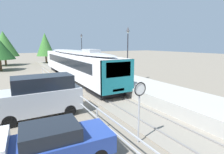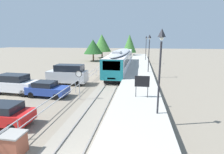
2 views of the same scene
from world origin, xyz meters
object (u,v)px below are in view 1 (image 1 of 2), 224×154
platform_lamp_mid_platform (128,42)px  speed_limit_sign (140,97)px  commuter_train (75,62)px  parked_van_silver (40,96)px  platform_lamp_far_end (82,43)px  parked_hatchback_blue (56,143)px

platform_lamp_mid_platform → speed_limit_sign: 12.90m
commuter_train → speed_limit_sign: (-2.18, -15.53, -0.03)m
commuter_train → platform_lamp_mid_platform: (4.56, -4.82, 2.47)m
speed_limit_sign → parked_van_silver: speed_limit_sign is taller
parked_van_silver → platform_lamp_mid_platform: bearing=28.1°
commuter_train → platform_lamp_far_end: size_ratio=3.89×
speed_limit_sign → parked_van_silver: size_ratio=0.57×
commuter_train → parked_hatchback_blue: commuter_train is taller
commuter_train → speed_limit_sign: 15.68m
parked_van_silver → speed_limit_sign: bearing=-57.9°
platform_lamp_mid_platform → speed_limit_sign: size_ratio=1.91×
commuter_train → speed_limit_sign: commuter_train is taller
commuter_train → platform_lamp_mid_platform: 7.08m
commuter_train → parked_van_silver: 11.62m
commuter_train → parked_van_silver: bearing=-118.5°
platform_lamp_far_end → parked_hatchback_blue: bearing=-112.1°
platform_lamp_mid_platform → parked_van_silver: platform_lamp_mid_platform is taller
platform_lamp_mid_platform → platform_lamp_far_end: bearing=90.0°
platform_lamp_mid_platform → parked_hatchback_blue: platform_lamp_mid_platform is taller
platform_lamp_far_end → parked_van_silver: bearing=-116.5°
speed_limit_sign → parked_hatchback_blue: bearing=173.0°
speed_limit_sign → platform_lamp_mid_platform: bearing=57.9°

